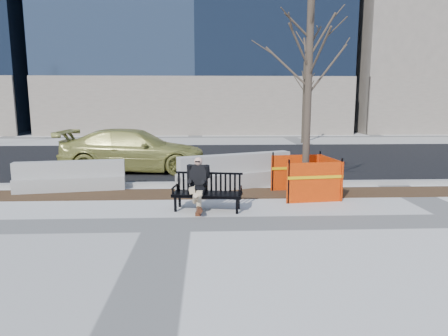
{
  "coord_description": "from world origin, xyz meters",
  "views": [
    {
      "loc": [
        0.79,
        -7.79,
        2.49
      ],
      "look_at": [
        1.19,
        1.62,
        0.86
      ],
      "focal_mm": 32.29,
      "sensor_mm": 36.0,
      "label": 1
    }
  ],
  "objects_px": {
    "seated_man": "(198,209)",
    "jersey_barrier_right": "(236,187)",
    "sedan": "(135,171)",
    "jersey_barrier_left": "(71,190)",
    "bench": "(207,210)",
    "tree_fence": "(304,196)"
  },
  "relations": [
    {
      "from": "bench",
      "to": "sedan",
      "type": "xyz_separation_m",
      "value": [
        -2.52,
        5.14,
        0.0
      ]
    },
    {
      "from": "sedan",
      "to": "tree_fence",
      "type": "bearing_deg",
      "value": -124.49
    },
    {
      "from": "tree_fence",
      "to": "sedan",
      "type": "height_order",
      "value": "tree_fence"
    },
    {
      "from": "sedan",
      "to": "jersey_barrier_left",
      "type": "distance_m",
      "value": 3.24
    },
    {
      "from": "tree_fence",
      "to": "jersey_barrier_left",
      "type": "xyz_separation_m",
      "value": [
        -6.26,
        0.88,
        0.0
      ]
    },
    {
      "from": "seated_man",
      "to": "jersey_barrier_left",
      "type": "bearing_deg",
      "value": 159.34
    },
    {
      "from": "seated_man",
      "to": "jersey_barrier_right",
      "type": "bearing_deg",
      "value": 75.32
    },
    {
      "from": "seated_man",
      "to": "jersey_barrier_left",
      "type": "height_order",
      "value": "seated_man"
    },
    {
      "from": "bench",
      "to": "seated_man",
      "type": "distance_m",
      "value": 0.23
    },
    {
      "from": "seated_man",
      "to": "jersey_barrier_left",
      "type": "distance_m",
      "value": 4.08
    },
    {
      "from": "tree_fence",
      "to": "jersey_barrier_right",
      "type": "relative_size",
      "value": 1.59
    },
    {
      "from": "jersey_barrier_right",
      "to": "jersey_barrier_left",
      "type": "bearing_deg",
      "value": 160.62
    },
    {
      "from": "seated_man",
      "to": "sedan",
      "type": "distance_m",
      "value": 5.57
    },
    {
      "from": "seated_man",
      "to": "jersey_barrier_left",
      "type": "xyz_separation_m",
      "value": [
        -3.52,
        2.06,
        0.0
      ]
    },
    {
      "from": "sedan",
      "to": "jersey_barrier_left",
      "type": "height_order",
      "value": "sedan"
    },
    {
      "from": "seated_man",
      "to": "sedan",
      "type": "height_order",
      "value": "sedan"
    },
    {
      "from": "seated_man",
      "to": "bench",
      "type": "bearing_deg",
      "value": -10.8
    },
    {
      "from": "tree_fence",
      "to": "jersey_barrier_right",
      "type": "height_order",
      "value": "tree_fence"
    },
    {
      "from": "sedan",
      "to": "jersey_barrier_left",
      "type": "xyz_separation_m",
      "value": [
        -1.22,
        -3.01,
        0.0
      ]
    },
    {
      "from": "bench",
      "to": "tree_fence",
      "type": "bearing_deg",
      "value": 36.09
    },
    {
      "from": "jersey_barrier_left",
      "to": "jersey_barrier_right",
      "type": "height_order",
      "value": "jersey_barrier_right"
    },
    {
      "from": "sedan",
      "to": "jersey_barrier_left",
      "type": "bearing_deg",
      "value": 161.14
    }
  ]
}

